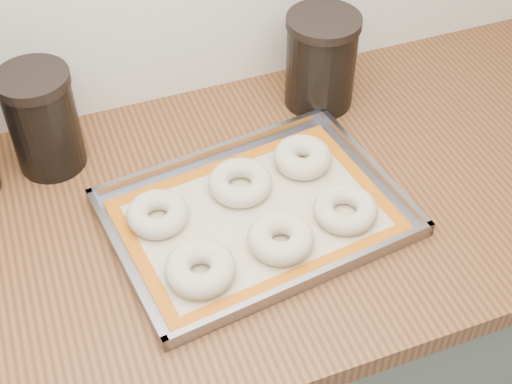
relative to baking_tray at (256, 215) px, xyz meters
name	(u,v)px	position (x,y,z in m)	size (l,w,h in m)	color
cabinet	(227,363)	(-0.05, 0.04, -0.48)	(3.00, 0.65, 0.86)	#596055
countertop	(219,219)	(-0.05, 0.04, -0.03)	(3.06, 0.68, 0.04)	brown
baking_tray	(256,215)	(0.00, 0.00, 0.00)	(0.50, 0.39, 0.03)	gray
baking_mat	(256,216)	(0.00, 0.00, 0.00)	(0.45, 0.34, 0.00)	#C6B793
bagel_front_left	(200,269)	(-0.12, -0.09, 0.02)	(0.11, 0.11, 0.04)	beige
bagel_front_mid	(281,238)	(0.01, -0.07, 0.02)	(0.10, 0.10, 0.04)	beige
bagel_front_right	(345,209)	(0.13, -0.05, 0.01)	(0.10, 0.10, 0.03)	beige
bagel_back_left	(158,214)	(-0.15, 0.04, 0.01)	(0.10, 0.10, 0.03)	beige
bagel_back_mid	(240,183)	(0.00, 0.07, 0.02)	(0.11, 0.11, 0.03)	beige
bagel_back_right	(303,157)	(0.12, 0.08, 0.02)	(0.10, 0.10, 0.04)	beige
canister_mid	(43,120)	(-0.28, 0.25, 0.09)	(0.12, 0.12, 0.19)	black
canister_right	(321,61)	(0.22, 0.25, 0.08)	(0.14, 0.14, 0.18)	black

